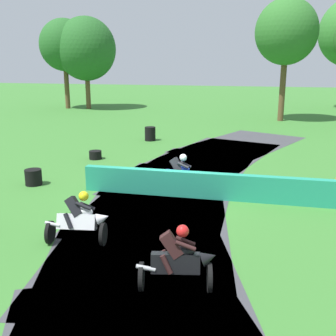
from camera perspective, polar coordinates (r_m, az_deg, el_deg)
The scene contains 13 objects.
ground_plane at distance 14.44m, azimuth -0.30°, elevation -3.77°, with size 120.00×120.00×0.00m, color #38752D.
track_asphalt at distance 14.26m, azimuth 3.35°, elevation -4.02°, with size 8.48×28.45×0.01m.
safety_barrier at distance 14.14m, azimuth 21.44°, elevation -3.34°, with size 0.30×16.62×0.90m, color #239375.
motorcycle_lead_blue at distance 14.59m, azimuth 1.75°, elevation -0.87°, with size 1.70×0.81×1.43m.
motorcycle_chase_white at distance 10.91m, azimuth -12.13°, elevation -6.96°, with size 1.67×0.97×1.42m.
motorcycle_trailing_black at distance 8.60m, azimuth 1.56°, elevation -12.62°, with size 1.68×0.96×1.43m.
tire_stack_near at distance 23.97m, azimuth -2.50°, elevation 4.77°, with size 0.62×0.62×0.80m.
tire_stack_mid_a at distance 19.84m, azimuth -10.06°, elevation 1.80°, with size 0.59×0.59×0.40m.
tire_stack_mid_b at distance 16.32m, azimuth -18.19°, elevation -1.22°, with size 0.63×0.63×0.60m.
traffic_cone at distance 16.21m, azimuth 22.20°, elevation -1.99°, with size 0.28×0.28×0.44m, color orange.
tree_far_left at distance 32.72m, azimuth 16.13°, elevation 17.68°, with size 4.56×4.56×8.93m.
tree_behind_barrier at distance 40.85m, azimuth -14.22°, elevation 16.20°, with size 4.54×4.54×8.25m.
tree_distant at distance 40.14m, azimuth -11.34°, elevation 15.91°, with size 5.51×5.51×8.40m.
Camera 1 is at (3.02, -13.33, 4.64)m, focal length 43.87 mm.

